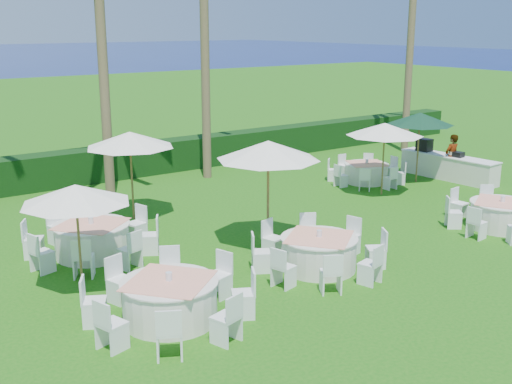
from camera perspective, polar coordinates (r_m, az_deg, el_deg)
ground at (r=15.32m, az=9.09°, el=-6.92°), size 120.00×120.00×0.00m
hedge at (r=24.78m, az=-10.53°, el=2.87°), size 34.00×1.00×1.20m
banquet_table_a at (r=12.68m, az=-7.67°, el=-9.44°), size 3.30×3.30×1.00m
banquet_table_b at (r=15.16m, az=5.61°, el=-5.34°), size 3.16×3.16×0.96m
banquet_table_c at (r=19.31m, az=20.97°, el=-1.86°), size 3.08×3.08×0.93m
banquet_table_d at (r=16.46m, az=-14.36°, el=-4.04°), size 3.27×3.27×0.99m
banquet_table_f at (r=23.60m, az=9.79°, el=1.74°), size 2.80×2.80×0.86m
umbrella_a at (r=13.91m, az=-15.75°, el=-0.19°), size 2.33×2.33×2.36m
umbrella_b at (r=15.98m, az=1.09°, el=3.72°), size 2.63×2.63×2.80m
umbrella_c at (r=18.82m, az=-11.14°, el=4.60°), size 2.57×2.57×2.60m
umbrella_d at (r=21.64m, az=11.37°, el=5.48°), size 2.54×2.54×2.43m
umbrella_green at (r=23.72m, az=14.37°, el=6.33°), size 2.42×2.42×2.53m
buffet_table at (r=24.83m, az=16.67°, el=2.21°), size 1.08×3.86×1.36m
staff_person at (r=24.61m, az=16.99°, el=2.97°), size 0.63×0.42×1.70m
palm_b at (r=21.28m, az=-13.45°, el=10.88°), size 4.25×4.37×7.74m
palm_c at (r=23.53m, az=-4.64°, el=15.91°), size 4.15×4.40×11.22m
palm_e at (r=29.34m, az=13.69°, el=14.76°), size 4.36×4.26×10.65m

